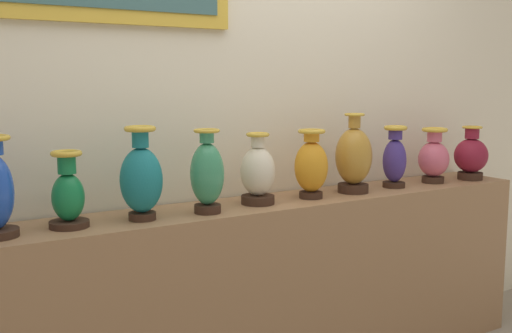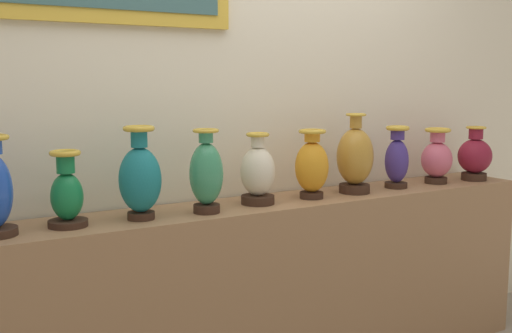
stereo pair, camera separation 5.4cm
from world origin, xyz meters
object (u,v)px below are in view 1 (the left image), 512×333
Objects in this scene: vase_amber at (311,166)px; vase_ochre at (354,158)px; vase_jade at (207,174)px; vase_burgundy at (471,156)px; vase_indigo at (395,159)px; vase_rose at (434,157)px; vase_teal at (141,178)px; vase_ivory at (258,173)px; vase_emerald at (68,195)px.

vase_ochre is (0.27, 0.01, 0.02)m from vase_amber.
vase_burgundy is at bearing 0.29° from vase_jade.
vase_indigo is 0.29m from vase_rose.
vase_teal is 0.86m from vase_amber.
vase_ochre reaches higher than vase_ivory.
vase_emerald is 2.00m from vase_rose.
vase_teal reaches higher than vase_rose.
vase_indigo is at bearing 1.02° from vase_teal.
vase_jade reaches higher than vase_amber.
vase_emerald is 0.86m from vase_ivory.
vase_ivory is at bearing 10.38° from vase_jade.
vase_ochre is (0.85, 0.05, 0.01)m from vase_jade.
vase_jade is 1.14m from vase_indigo.
vase_indigo is at bearing 0.55° from vase_ochre.
vase_teal reaches higher than vase_ivory.
vase_emerald is at bearing -179.99° from vase_indigo.
vase_rose is (0.85, 0.01, -0.02)m from vase_amber.
vase_burgundy is (0.27, -0.04, -0.01)m from vase_rose.
vase_amber is 1.08× the size of vase_burgundy.
vase_indigo is (0.29, 0.00, -0.02)m from vase_ochre.
vase_teal reaches higher than vase_indigo.
vase_burgundy is at bearing -1.77° from vase_ivory.
vase_jade is 0.90× the size of vase_ochre.
vase_ochre is 1.31× the size of vase_burgundy.
vase_ochre is (0.56, -0.01, 0.03)m from vase_ivory.
vase_emerald is 0.91× the size of vase_indigo.
vase_emerald is at bearing 175.04° from vase_teal.
vase_amber reaches higher than vase_indigo.
vase_jade is 0.29m from vase_ivory.
vase_teal is at bearing -4.96° from vase_emerald.
vase_rose is (2.00, -0.00, 0.01)m from vase_emerald.
vase_rose reaches higher than vase_emerald.
vase_jade is 1.18× the size of vase_rose.
vase_ochre reaches higher than vase_emerald.
vase_ochre is at bearing 1.13° from vase_teal.
vase_jade is at bearing -179.71° from vase_burgundy.
vase_burgundy is at bearing -1.47° from vase_amber.
vase_teal is (0.29, -0.02, 0.05)m from vase_emerald.
vase_indigo is 1.07× the size of vase_rose.
vase_indigo reaches higher than vase_emerald.
vase_amber is 0.85m from vase_rose.
vase_teal is 1.17× the size of vase_indigo.
vase_ivory is (0.57, 0.03, -0.03)m from vase_teal.
vase_emerald is 1.71m from vase_indigo.
vase_ochre is at bearing 179.81° from vase_rose.
vase_amber is at bearing -179.57° from vase_rose.
vase_jade is 1.69m from vase_burgundy.
vase_rose is (1.71, 0.02, -0.03)m from vase_teal.
vase_emerald is at bearing -179.72° from vase_ivory.
vase_ivory is at bearing 2.92° from vase_teal.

